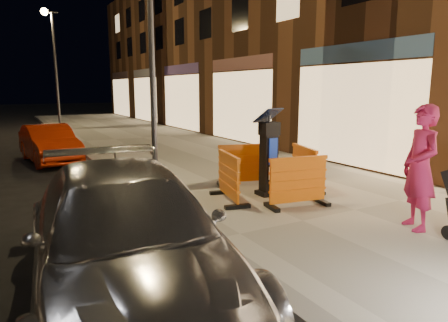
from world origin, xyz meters
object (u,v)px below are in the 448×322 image
barrier_front (298,182)px  barrier_back (244,165)px  barrier_bldgside (304,168)px  car_silver (128,294)px  car_red (51,162)px  barrier_kerbside (229,177)px  man (420,168)px  parking_kiosk (269,155)px

barrier_front → barrier_back: 1.90m
barrier_front → barrier_bldgside: same height
car_silver → car_red: 9.47m
barrier_bldgside → car_silver: (-4.60, -2.34, -0.62)m
barrier_bldgside → car_silver: bearing=133.4°
barrier_kerbside → man: bearing=-134.7°
parking_kiosk → barrier_bldgside: (0.95, 0.00, -0.38)m
parking_kiosk → barrier_back: parking_kiosk is taller
parking_kiosk → man: size_ratio=0.86×
parking_kiosk → barrier_front: 1.02m
parking_kiosk → car_red: 7.98m
barrier_bldgside → man: size_ratio=0.62×
barrier_back → car_silver: barrier_back is taller
barrier_back → car_silver: size_ratio=0.24×
parking_kiosk → barrier_kerbside: size_ratio=1.40×
parking_kiosk → barrier_bldgside: size_ratio=1.40×
barrier_back → barrier_kerbside: same height
barrier_front → man: bearing=-55.7°
car_silver → man: size_ratio=2.53×
barrier_kerbside → man: man is taller
parking_kiosk → man: 2.94m
barrier_front → barrier_bldgside: size_ratio=1.00×
barrier_bldgside → car_red: barrier_bldgside is taller
barrier_bldgside → man: (-0.09, -2.81, 0.51)m
parking_kiosk → man: man is taller
barrier_back → barrier_kerbside: size_ratio=1.00×
car_silver → parking_kiosk: bearing=39.1°
barrier_kerbside → man: size_ratio=0.62×
parking_kiosk → barrier_kerbside: bearing=-165.6°
car_red → parking_kiosk: bearing=-70.3°
parking_kiosk → barrier_bldgside: parking_kiosk is taller
car_silver → man: 4.67m
barrier_bldgside → car_red: bearing=48.1°
parking_kiosk → car_red: (-3.45, 7.13, -1.00)m
barrier_kerbside → car_silver: 3.62m
barrier_back → man: bearing=-59.7°
barrier_back → barrier_bldgside: (0.95, -0.95, 0.00)m
barrier_front → barrier_bldgside: (0.95, 0.95, 0.00)m
car_silver → car_red: car_silver is taller
barrier_front → man: man is taller
barrier_front → man: size_ratio=0.62×
barrier_front → man: 2.11m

